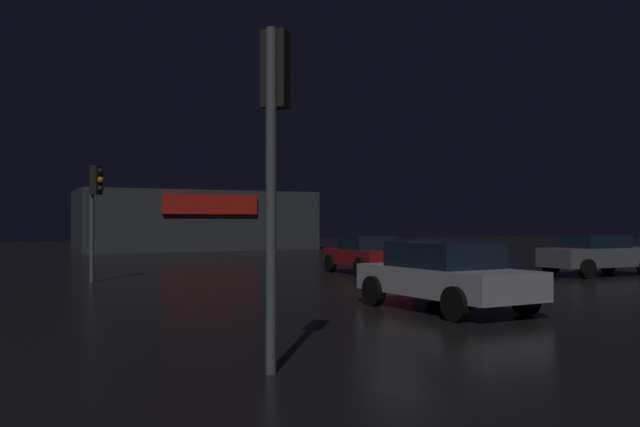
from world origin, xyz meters
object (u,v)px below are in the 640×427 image
Objects in this scene: traffic_signal_main at (95,196)px; traffic_signal_cross_left at (274,125)px; car_far at (445,274)px; car_near at (366,254)px; car_crossing at (597,254)px; store_building at (197,221)px.

traffic_signal_main is 14.42m from traffic_signal_cross_left.
traffic_signal_cross_left is 7.21m from car_far.
car_far reaches higher than car_near.
car_crossing is (16.61, -5.11, -1.97)m from traffic_signal_main.
car_far is at bearing -110.28° from car_near.
traffic_signal_main is at bearing 175.26° from car_near.
store_building is 4.09× the size of car_near.
traffic_signal_cross_left is (-9.60, -38.59, 1.06)m from store_building.
store_building is at bearing 88.95° from car_near.
car_far is at bearing -60.54° from traffic_signal_main.
car_far is at bearing 35.28° from traffic_signal_cross_left.
car_crossing is at bearing 29.79° from traffic_signal_cross_left.
traffic_signal_cross_left is 18.88m from car_crossing.
traffic_signal_main is at bearing 162.91° from car_crossing.
car_crossing is at bearing -31.27° from car_near.
store_building is 3.75× the size of car_crossing.
car_far is at bearing -96.65° from store_building.
car_far reaches higher than car_crossing.
traffic_signal_main is 0.85× the size of car_far.
traffic_signal_cross_left is 0.99× the size of car_far.
store_building is at bearing 76.03° from traffic_signal_cross_left.
store_building is 26.16m from traffic_signal_main.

